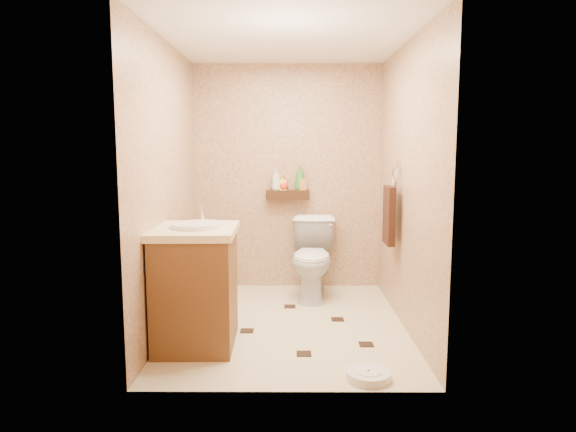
{
  "coord_description": "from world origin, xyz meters",
  "views": [
    {
      "loc": [
        0.02,
        -4.29,
        1.52
      ],
      "look_at": [
        0.01,
        0.25,
        0.91
      ],
      "focal_mm": 32.0,
      "sensor_mm": 36.0,
      "label": 1
    }
  ],
  "objects": [
    {
      "name": "bottle_a",
      "position": [
        -0.13,
        1.17,
        1.19
      ],
      "size": [
        0.11,
        0.11,
        0.23
      ],
      "primitive_type": "imported",
      "rotation": [
        0.0,
        0.0,
        4.46
      ],
      "color": "silver",
      "rests_on": "wall_shelf"
    },
    {
      "name": "toilet_brush",
      "position": [
        -0.6,
        1.07,
        0.18
      ],
      "size": [
        0.12,
        0.12,
        0.53
      ],
      "color": "#18625B",
      "rests_on": "ground"
    },
    {
      "name": "toilet_paper",
      "position": [
        -0.94,
        0.65,
        0.6
      ],
      "size": [
        0.12,
        0.11,
        0.12
      ],
      "color": "white",
      "rests_on": "wall_left"
    },
    {
      "name": "wall_back",
      "position": [
        0.0,
        1.25,
        1.2
      ],
      "size": [
        2.0,
        0.04,
        2.4
      ],
      "primitive_type": "cube",
      "color": "tan",
      "rests_on": "ground"
    },
    {
      "name": "floor_accents",
      "position": [
        0.04,
        -0.05,
        0.0
      ],
      "size": [
        1.34,
        1.25,
        0.01
      ],
      "color": "black",
      "rests_on": "ground"
    },
    {
      "name": "wall_left",
      "position": [
        -1.0,
        0.0,
        1.2
      ],
      "size": [
        0.04,
        2.5,
        2.4
      ],
      "primitive_type": "cube",
      "color": "tan",
      "rests_on": "ground"
    },
    {
      "name": "wall_front",
      "position": [
        0.0,
        -1.25,
        1.2
      ],
      "size": [
        2.0,
        0.04,
        2.4
      ],
      "primitive_type": "cube",
      "color": "tan",
      "rests_on": "ground"
    },
    {
      "name": "wall_right",
      "position": [
        1.0,
        0.0,
        1.2
      ],
      "size": [
        0.04,
        2.5,
        2.4
      ],
      "primitive_type": "cube",
      "color": "tan",
      "rests_on": "ground"
    },
    {
      "name": "bottle_b",
      "position": [
        -0.05,
        1.17,
        1.15
      ],
      "size": [
        0.07,
        0.07,
        0.16
      ],
      "primitive_type": "imported",
      "rotation": [
        0.0,
        0.0,
        0.01
      ],
      "color": "#FFFB35",
      "rests_on": "wall_shelf"
    },
    {
      "name": "bathroom_scale",
      "position": [
        0.54,
        -1.07,
        0.03
      ],
      "size": [
        0.32,
        0.32,
        0.06
      ],
      "rotation": [
        0.0,
        0.0,
        0.08
      ],
      "color": "white",
      "rests_on": "ground"
    },
    {
      "name": "bottle_c",
      "position": [
        -0.05,
        1.17,
        1.14
      ],
      "size": [
        0.15,
        0.15,
        0.14
      ],
      "primitive_type": "imported",
      "rotation": [
        0.0,
        0.0,
        4.19
      ],
      "color": "red",
      "rests_on": "wall_shelf"
    },
    {
      "name": "vanity",
      "position": [
        -0.7,
        -0.45,
        0.47
      ],
      "size": [
        0.64,
        0.77,
        1.06
      ],
      "rotation": [
        0.0,
        0.0,
        0.02
      ],
      "color": "brown",
      "rests_on": "ground"
    },
    {
      "name": "wall_shelf",
      "position": [
        0.0,
        1.17,
        1.02
      ],
      "size": [
        0.46,
        0.14,
        0.1
      ],
      "primitive_type": "cube",
      "color": "#371C0F",
      "rests_on": "wall_back"
    },
    {
      "name": "towel_ring",
      "position": [
        0.91,
        0.25,
        0.95
      ],
      "size": [
        0.12,
        0.3,
        0.76
      ],
      "color": "silver",
      "rests_on": "wall_right"
    },
    {
      "name": "bottle_e",
      "position": [
        0.15,
        1.17,
        1.16
      ],
      "size": [
        0.12,
        0.11,
        0.18
      ],
      "primitive_type": "imported",
      "rotation": [
        0.0,
        0.0,
        5.46
      ],
      "color": "#F49951",
      "rests_on": "wall_shelf"
    },
    {
      "name": "toilet",
      "position": [
        0.26,
        0.83,
        0.4
      ],
      "size": [
        0.51,
        0.82,
        0.8
      ],
      "primitive_type": "imported",
      "rotation": [
        0.0,
        0.0,
        -0.08
      ],
      "color": "white",
      "rests_on": "ground"
    },
    {
      "name": "ground",
      "position": [
        0.0,
        0.0,
        0.0
      ],
      "size": [
        2.5,
        2.5,
        0.0
      ],
      "primitive_type": "plane",
      "color": "beige",
      "rests_on": "ground"
    },
    {
      "name": "ceiling",
      "position": [
        0.0,
        0.0,
        2.4
      ],
      "size": [
        2.0,
        2.5,
        0.02
      ],
      "primitive_type": "cube",
      "color": "white",
      "rests_on": "wall_back"
    },
    {
      "name": "bottle_d",
      "position": [
        0.13,
        1.17,
        1.2
      ],
      "size": [
        0.13,
        0.13,
        0.26
      ],
      "primitive_type": "imported",
      "rotation": [
        0.0,
        0.0,
        1.21
      ],
      "color": "#33872D",
      "rests_on": "wall_shelf"
    }
  ]
}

